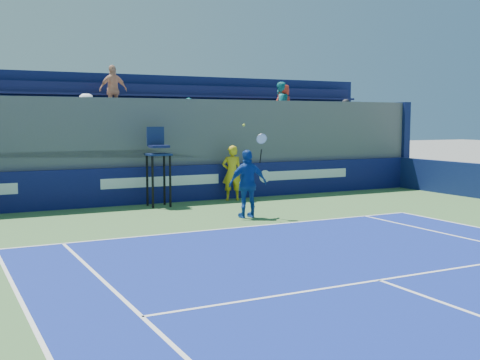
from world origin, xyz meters
TOP-DOWN VIEW (x-y plane):
  - ball_person at (2.32, 16.62)m, footprint 0.78×0.64m
  - back_hoarding at (0.00, 17.10)m, footprint 20.40×0.21m
  - umpire_chair at (-0.35, 16.38)m, footprint 0.72×0.72m
  - tennis_player at (1.10, 13.18)m, footprint 1.13×0.55m
  - stadium_seating at (0.02, 19.14)m, footprint 21.00×4.05m

SIDE VIEW (x-z plane):
  - back_hoarding at x=0.00m, z-range 0.00..1.20m
  - ball_person at x=2.32m, z-range 0.01..1.85m
  - tennis_player at x=1.10m, z-range -0.34..2.24m
  - umpire_chair at x=-0.35m, z-range 0.29..2.77m
  - stadium_seating at x=0.02m, z-range -0.44..4.14m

